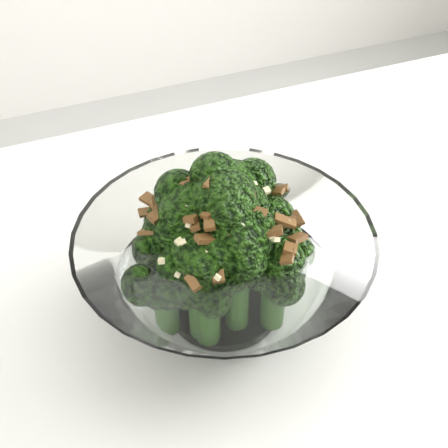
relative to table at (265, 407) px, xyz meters
name	(u,v)px	position (x,y,z in m)	size (l,w,h in m)	color
table	(265,407)	(0.00, 0.00, 0.00)	(1.20, 0.80, 0.75)	white
broccoli_dish	(223,263)	(-0.01, 0.07, 0.13)	(0.24, 0.24, 0.15)	white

